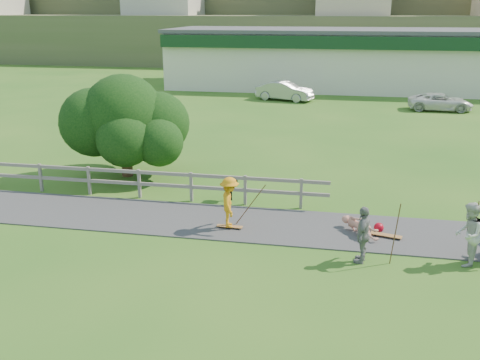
{
  "coord_description": "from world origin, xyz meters",
  "views": [
    {
      "loc": [
        3.22,
        -14.5,
        6.72
      ],
      "look_at": [
        0.06,
        2.0,
        1.35
      ],
      "focal_mm": 40.0,
      "sensor_mm": 36.0,
      "label": 1
    }
  ],
  "objects_px": {
    "skater_rider": "(230,205)",
    "tree": "(125,137)",
    "car_silver": "(285,91)",
    "bbq": "(231,189)",
    "spectator_b": "(363,234)",
    "car_white": "(440,102)",
    "spectator_a": "(468,234)",
    "skater_fallen": "(360,227)"
  },
  "relations": [
    {
      "from": "spectator_b",
      "to": "tree",
      "type": "distance_m",
      "value": 11.51
    },
    {
      "from": "car_silver",
      "to": "car_white",
      "type": "relative_size",
      "value": 1.02
    },
    {
      "from": "spectator_a",
      "to": "tree",
      "type": "xyz_separation_m",
      "value": [
        -12.33,
        6.04,
        0.77
      ]
    },
    {
      "from": "car_silver",
      "to": "tree",
      "type": "height_order",
      "value": "tree"
    },
    {
      "from": "car_white",
      "to": "tree",
      "type": "bearing_deg",
      "value": 140.05
    },
    {
      "from": "car_silver",
      "to": "tree",
      "type": "xyz_separation_m",
      "value": [
        -4.37,
        -20.82,
        0.94
      ]
    },
    {
      "from": "car_white",
      "to": "bbq",
      "type": "xyz_separation_m",
      "value": [
        -10.54,
        -20.71,
        -0.15
      ]
    },
    {
      "from": "spectator_a",
      "to": "bbq",
      "type": "bearing_deg",
      "value": -101.79
    },
    {
      "from": "tree",
      "to": "bbq",
      "type": "bearing_deg",
      "value": -23.77
    },
    {
      "from": "spectator_b",
      "to": "car_silver",
      "type": "xyz_separation_m",
      "value": [
        -5.15,
        27.23,
        -0.09
      ]
    },
    {
      "from": "tree",
      "to": "bbq",
      "type": "distance_m",
      "value": 5.52
    },
    {
      "from": "spectator_b",
      "to": "skater_rider",
      "type": "bearing_deg",
      "value": -99.41
    },
    {
      "from": "car_silver",
      "to": "skater_fallen",
      "type": "bearing_deg",
      "value": -152.32
    },
    {
      "from": "skater_rider",
      "to": "spectator_a",
      "type": "xyz_separation_m",
      "value": [
        6.89,
        -1.2,
        0.08
      ]
    },
    {
      "from": "spectator_b",
      "to": "car_silver",
      "type": "relative_size",
      "value": 0.37
    },
    {
      "from": "skater_fallen",
      "to": "spectator_a",
      "type": "height_order",
      "value": "spectator_a"
    },
    {
      "from": "skater_rider",
      "to": "tree",
      "type": "distance_m",
      "value": 7.33
    },
    {
      "from": "car_silver",
      "to": "tree",
      "type": "distance_m",
      "value": 21.3
    },
    {
      "from": "spectator_a",
      "to": "car_white",
      "type": "bearing_deg",
      "value": -171.44
    },
    {
      "from": "skater_rider",
      "to": "car_silver",
      "type": "distance_m",
      "value": 25.69
    },
    {
      "from": "car_white",
      "to": "bbq",
      "type": "bearing_deg",
      "value": 152.9
    },
    {
      "from": "skater_rider",
      "to": "tree",
      "type": "height_order",
      "value": "tree"
    },
    {
      "from": "car_white",
      "to": "bbq",
      "type": "relative_size",
      "value": 4.85
    },
    {
      "from": "spectator_a",
      "to": "skater_rider",
      "type": "bearing_deg",
      "value": -84.06
    },
    {
      "from": "car_white",
      "to": "tree",
      "type": "relative_size",
      "value": 0.8
    },
    {
      "from": "tree",
      "to": "skater_rider",
      "type": "bearing_deg",
      "value": -41.68
    },
    {
      "from": "tree",
      "to": "bbq",
      "type": "xyz_separation_m",
      "value": [
        4.92,
        -2.17,
        -1.22
      ]
    },
    {
      "from": "skater_rider",
      "to": "car_silver",
      "type": "bearing_deg",
      "value": -11.42
    },
    {
      "from": "skater_fallen",
      "to": "spectator_b",
      "type": "height_order",
      "value": "spectator_b"
    },
    {
      "from": "car_white",
      "to": "spectator_b",
      "type": "bearing_deg",
      "value": 166.47
    },
    {
      "from": "car_silver",
      "to": "car_white",
      "type": "height_order",
      "value": "car_silver"
    },
    {
      "from": "spectator_a",
      "to": "car_white",
      "type": "xyz_separation_m",
      "value": [
        3.14,
        24.59,
        -0.3
      ]
    },
    {
      "from": "car_white",
      "to": "tree",
      "type": "xyz_separation_m",
      "value": [
        -15.46,
        -18.55,
        1.07
      ]
    },
    {
      "from": "car_white",
      "to": "spectator_a",
      "type": "bearing_deg",
      "value": 172.6
    },
    {
      "from": "skater_rider",
      "to": "tree",
      "type": "xyz_separation_m",
      "value": [
        -5.44,
        4.84,
        0.85
      ]
    },
    {
      "from": "car_silver",
      "to": "bbq",
      "type": "height_order",
      "value": "car_silver"
    },
    {
      "from": "skater_rider",
      "to": "spectator_a",
      "type": "distance_m",
      "value": 6.99
    },
    {
      "from": "skater_rider",
      "to": "bbq",
      "type": "relative_size",
      "value": 1.84
    },
    {
      "from": "skater_fallen",
      "to": "tree",
      "type": "bearing_deg",
      "value": 118.23
    },
    {
      "from": "spectator_b",
      "to": "car_white",
      "type": "distance_m",
      "value": 25.65
    },
    {
      "from": "spectator_a",
      "to": "bbq",
      "type": "distance_m",
      "value": 8.37
    },
    {
      "from": "spectator_a",
      "to": "car_silver",
      "type": "bearing_deg",
      "value": -147.67
    }
  ]
}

